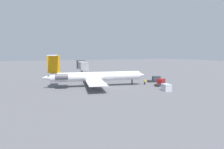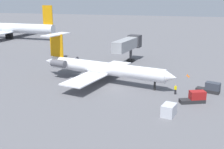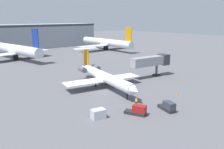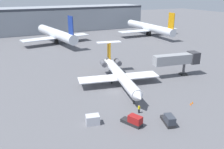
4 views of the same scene
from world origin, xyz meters
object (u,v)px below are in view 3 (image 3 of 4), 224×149
object	(u,v)px
parked_airliner_west_mid	(15,50)
traffic_cone_mid	(178,94)
jet_bridge	(153,61)
traffic_cone_near	(177,95)
baggage_tug_lead	(168,107)
ground_crew_marshaller	(136,102)
baggage_tug_trailing	(138,111)
parked_airliner_centre	(106,42)
regional_jet	(103,76)
cargo_container_uld	(98,114)

from	to	relation	value
parked_airliner_west_mid	traffic_cone_mid	bearing A→B (deg)	-80.87
jet_bridge	traffic_cone_near	bearing A→B (deg)	-122.69
traffic_cone_mid	parked_airliner_west_mid	xyz separation A→B (m)	(-11.45, 71.28, 4.05)
jet_bridge	baggage_tug_lead	distance (m)	27.05
jet_bridge	ground_crew_marshaller	world-z (taller)	jet_bridge
baggage_tug_trailing	parked_airliner_west_mid	distance (m)	73.09
baggage_tug_trailing	traffic_cone_mid	size ratio (longest dim) A/B	7.69
ground_crew_marshaller	parked_airliner_west_mid	bearing A→B (deg)	89.30
baggage_tug_trailing	parked_airliner_west_mid	bearing A→B (deg)	86.81
traffic_cone_near	parked_airliner_west_mid	bearing A→B (deg)	98.47
parked_airliner_west_mid	parked_airliner_centre	distance (m)	48.39
ground_crew_marshaller	traffic_cone_mid	size ratio (longest dim) A/B	3.07
jet_bridge	regional_jet	bearing A→B (deg)	174.61
regional_jet	parked_airliner_centre	xyz separation A→B (m)	(45.81, 53.05, 1.22)
traffic_cone_near	parked_airliner_west_mid	size ratio (longest dim) A/B	0.02
cargo_container_uld	traffic_cone_near	distance (m)	21.22
regional_jet	cargo_container_uld	bearing A→B (deg)	-131.57
ground_crew_marshaller	traffic_cone_near	size ratio (longest dim) A/B	3.07
jet_bridge	traffic_cone_near	distance (m)	18.64
cargo_container_uld	parked_airliner_west_mid	bearing A→B (deg)	81.45
ground_crew_marshaller	baggage_tug_lead	bearing A→B (deg)	-66.62
baggage_tug_trailing	traffic_cone_near	distance (m)	14.80
cargo_container_uld	parked_airliner_west_mid	size ratio (longest dim) A/B	0.08
baggage_tug_lead	baggage_tug_trailing	distance (m)	6.29
ground_crew_marshaller	regional_jet	bearing A→B (deg)	77.12
regional_jet	baggage_tug_lead	world-z (taller)	regional_jet
jet_bridge	parked_airliner_west_mid	bearing A→B (deg)	109.92
regional_jet	traffic_cone_near	bearing A→B (deg)	-64.36
ground_crew_marshaller	parked_airliner_centre	xyz separation A→B (m)	(49.22, 67.96, 3.29)
jet_bridge	baggage_tug_lead	world-z (taller)	jet_bridge
regional_jet	parked_airliner_centre	world-z (taller)	parked_airliner_centre
cargo_container_uld	traffic_cone_mid	world-z (taller)	cargo_container_uld
ground_crew_marshaller	baggage_tug_lead	size ratio (longest dim) A/B	0.40
ground_crew_marshaller	parked_airliner_centre	distance (m)	83.98
regional_jet	ground_crew_marshaller	world-z (taller)	regional_jet
ground_crew_marshaller	traffic_cone_mid	xyz separation A→B (m)	(12.31, -1.65, -0.58)
jet_bridge	cargo_container_uld	distance (m)	33.69
regional_jet	jet_bridge	distance (m)	18.06
jet_bridge	traffic_cone_near	world-z (taller)	jet_bridge
jet_bridge	ground_crew_marshaller	xyz separation A→B (m)	(-21.29, -13.23, -3.92)
cargo_container_uld	parked_airliner_west_mid	world-z (taller)	parked_airliner_west_mid
regional_jet	baggage_tug_trailing	distance (m)	19.46
regional_jet	jet_bridge	world-z (taller)	regional_jet
baggage_tug_lead	parked_airliner_centre	distance (m)	87.40
regional_jet	parked_airliner_centre	bearing A→B (deg)	49.18
cargo_container_uld	parked_airliner_centre	distance (m)	89.71
traffic_cone_near	baggage_tug_trailing	bearing A→B (deg)	-175.07
baggage_tug_lead	parked_airliner_centre	bearing A→B (deg)	57.68
jet_bridge	cargo_container_uld	world-z (taller)	jet_bridge
baggage_tug_lead	parked_airliner_west_mid	size ratio (longest dim) A/B	0.12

